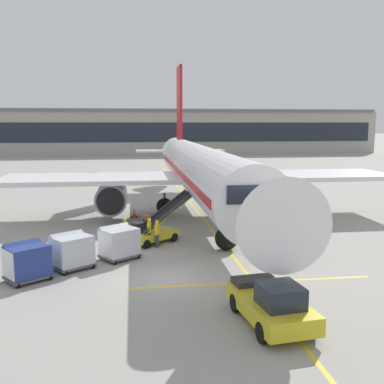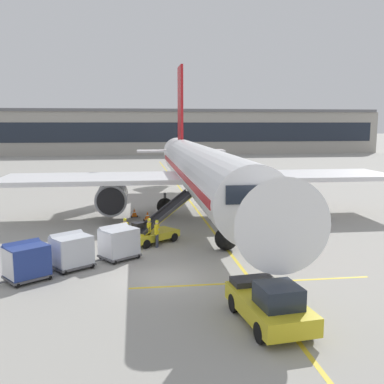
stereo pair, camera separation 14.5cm
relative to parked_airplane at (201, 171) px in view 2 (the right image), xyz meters
name	(u,v)px [view 2 (the right image)]	position (x,y,z in m)	size (l,w,h in m)	color
ground_plane	(165,279)	(-4.22, -15.00, -3.77)	(600.00, 600.00, 0.00)	#9E9B93
parked_airplane	(201,171)	(0.00, 0.00, 0.00)	(32.14, 42.47, 14.30)	white
belt_loader	(155,229)	(-4.28, -7.89, -2.89)	(4.92, 4.22, 3.12)	gold
baggage_cart_lead	(119,242)	(-6.57, -11.31, -2.77)	(2.68, 2.47, 1.91)	#515156
baggage_cart_second	(71,250)	(-9.03, -12.73, -2.77)	(2.68, 2.47, 1.91)	#515156
baggage_cart_third	(26,261)	(-10.99, -14.29, -2.77)	(2.68, 2.47, 1.91)	#515156
pushback_tug	(270,304)	(-0.59, -20.70, -2.94)	(2.61, 4.62, 1.83)	gold
ground_crew_by_loader	(157,232)	(-4.25, -9.17, -2.77)	(0.35, 0.55, 1.74)	#333847
ground_crew_by_carts	(125,229)	(-6.23, -8.31, -2.77)	(0.47, 0.42, 1.74)	#514C42
ground_crew_marshaller	(149,230)	(-4.71, -8.61, -2.77)	(0.31, 0.56, 1.74)	black
safety_cone_engine_keepout	(134,213)	(-5.57, 0.32, -3.43)	(0.60, 0.60, 0.68)	black
safety_cone_wingtip	(147,216)	(-4.55, -1.27, -3.40)	(0.66, 0.66, 0.75)	black
apron_guidance_line_lead_in	(203,217)	(0.00, -0.74, -3.76)	(0.20, 110.00, 0.01)	yellow
apron_guidance_line_stop_bar	(253,282)	(-0.01, -16.14, -3.76)	(12.00, 0.20, 0.01)	yellow
terminal_building	(121,132)	(-8.22, 81.31, 1.79)	(132.98, 15.11, 11.22)	#A8A399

